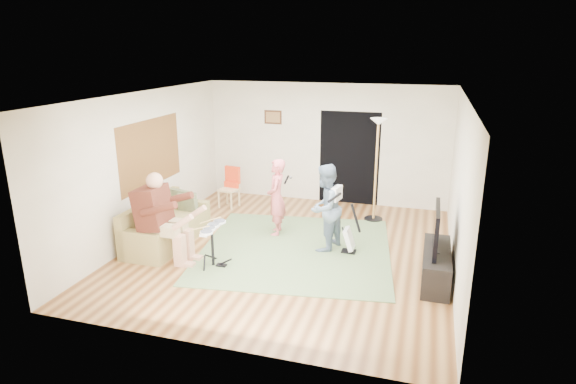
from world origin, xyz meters
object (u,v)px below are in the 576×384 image
at_px(torchiere_lamp, 377,152).
at_px(tv_cabinet, 436,266).
at_px(guitar_spare, 350,239).
at_px(television, 436,229).
at_px(drum_kit, 213,248).
at_px(singer, 276,197).
at_px(dining_chair, 230,193).
at_px(guitarist, 325,208).
at_px(sofa, 164,229).

relative_size(torchiere_lamp, tv_cabinet, 1.51).
bearing_deg(guitar_spare, television, -25.55).
height_order(drum_kit, singer, singer).
bearing_deg(drum_kit, dining_chair, 108.04).
bearing_deg(television, guitar_spare, 154.45).
bearing_deg(guitarist, guitar_spare, 104.03).
bearing_deg(drum_kit, television, 8.11).
xyz_separation_m(singer, dining_chair, (-1.51, 1.26, -0.41)).
distance_m(drum_kit, torchiere_lamp, 3.90).
xyz_separation_m(sofa, singer, (1.85, 1.00, 0.47)).
height_order(singer, guitar_spare, singer).
distance_m(guitar_spare, tv_cabinet, 1.59).
bearing_deg(dining_chair, sofa, -88.37).
relative_size(guitarist, tv_cabinet, 1.10).
height_order(drum_kit, guitarist, guitarist).
bearing_deg(guitar_spare, drum_kit, -150.62).
distance_m(guitarist, television, 1.98).
relative_size(drum_kit, television, 0.71).
height_order(tv_cabinet, television, television).
distance_m(guitar_spare, dining_chair, 3.48).
xyz_separation_m(sofa, guitarist, (2.88, 0.54, 0.51)).
xyz_separation_m(sofa, tv_cabinet, (4.79, -0.16, -0.01)).
bearing_deg(singer, guitar_spare, 60.01).
relative_size(singer, guitarist, 0.95).
distance_m(sofa, drum_kit, 1.44).
bearing_deg(tv_cabinet, singer, 158.53).
height_order(drum_kit, television, television).
bearing_deg(sofa, tv_cabinet, -1.89).
height_order(torchiere_lamp, television, torchiere_lamp).
xyz_separation_m(guitar_spare, dining_chair, (-3.00, 1.75, 0.06)).
bearing_deg(television, singer, 158.19).
bearing_deg(dining_chair, torchiere_lamp, 11.15).
distance_m(tv_cabinet, television, 0.60).
bearing_deg(tv_cabinet, guitarist, 159.77).
bearing_deg(sofa, guitar_spare, 8.64).
relative_size(sofa, torchiere_lamp, 0.92).
height_order(guitarist, torchiere_lamp, torchiere_lamp).
distance_m(sofa, torchiere_lamp, 4.40).
relative_size(singer, dining_chair, 1.63).
relative_size(sofa, tv_cabinet, 1.39).
bearing_deg(dining_chair, singer, -29.69).
xyz_separation_m(drum_kit, dining_chair, (-0.95, 2.91, 0.01)).
bearing_deg(sofa, torchiere_lamp, 33.14).
xyz_separation_m(guitarist, dining_chair, (-2.55, 1.72, -0.45)).
bearing_deg(guitarist, singer, -95.31).
relative_size(sofa, drum_kit, 2.70).
distance_m(guitarist, tv_cabinet, 2.09).
xyz_separation_m(torchiere_lamp, television, (1.19, -2.47, -0.60)).
xyz_separation_m(singer, guitarist, (1.03, -0.45, 0.04)).
relative_size(torchiere_lamp, dining_chair, 2.35).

